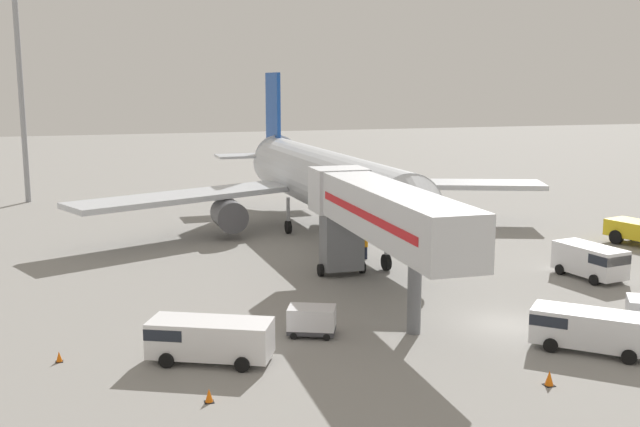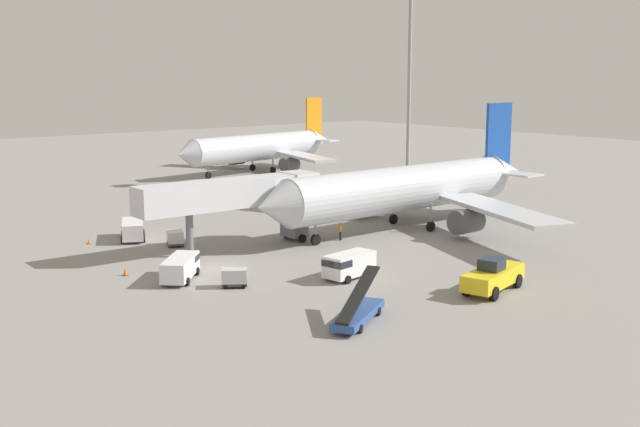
# 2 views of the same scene
# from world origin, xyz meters

# --- Properties ---
(ground_plane) EXTENTS (300.00, 300.00, 0.00)m
(ground_plane) POSITION_xyz_m (0.00, 0.00, 0.00)
(ground_plane) COLOR gray
(airplane_at_gate) EXTENTS (41.65, 40.17, 13.34)m
(airplane_at_gate) POSITION_xyz_m (-1.97, 25.73, 4.44)
(airplane_at_gate) COLOR silver
(airplane_at_gate) RESTS_ON ground
(jet_bridge) EXTENTS (3.60, 19.23, 6.98)m
(jet_bridge) POSITION_xyz_m (-4.99, 5.79, 5.21)
(jet_bridge) COLOR silver
(jet_bridge) RESTS_ON ground
(pushback_tug) EXTENTS (4.14, 7.42, 2.72)m
(pushback_tug) POSITION_xyz_m (20.33, 12.81, 1.25)
(pushback_tug) COLOR yellow
(pushback_tug) RESTS_ON ground
(belt_loader_truck) EXTENTS (4.92, 6.78, 3.25)m
(belt_loader_truck) POSITION_xyz_m (19.58, -0.58, 0.77)
(belt_loader_truck) COLOR #2D4C8E
(belt_loader_truck) RESTS_ON ground
(service_van_near_right) EXTENTS (5.91, 4.28, 1.91)m
(service_van_near_right) POSITION_xyz_m (-15.64, -0.54, 1.11)
(service_van_near_right) COLOR white
(service_van_near_right) RESTS_ON ground
(service_van_far_center) EXTENTS (2.92, 5.00, 2.13)m
(service_van_far_center) POSITION_xyz_m (10.17, 6.58, 1.22)
(service_van_far_center) COLOR white
(service_van_far_center) RESTS_ON ground
(service_van_near_left) EXTENTS (5.40, 5.25, 1.91)m
(service_van_near_left) POSITION_xyz_m (1.75, -4.52, 1.11)
(service_van_near_left) COLOR white
(service_van_near_left) RESTS_ON ground
(baggage_cart_rear_right) EXTENTS (2.22, 2.40, 1.51)m
(baggage_cart_rear_right) POSITION_xyz_m (6.55, -2.33, 0.83)
(baggage_cart_rear_right) COLOR #38383D
(baggage_cart_rear_right) RESTS_ON ground
(baggage_cart_rear_left) EXTENTS (2.73, 2.29, 1.48)m
(baggage_cart_rear_left) POSITION_xyz_m (-10.12, 1.35, 0.82)
(baggage_cart_rear_left) COLOR #38383D
(baggage_cart_rear_left) RESTS_ON ground
(ground_crew_worker_foreground) EXTENTS (0.38, 0.38, 1.87)m
(ground_crew_worker_foreground) POSITION_xyz_m (-1.82, 15.83, 0.99)
(ground_crew_worker_foreground) COLOR #1E2333
(ground_crew_worker_foreground) RESTS_ON ground
(safety_cone_alpha) EXTENTS (0.43, 0.43, 0.65)m
(safety_cone_alpha) POSITION_xyz_m (-2.40, -7.57, 0.32)
(safety_cone_alpha) COLOR black
(safety_cone_alpha) RESTS_ON ground
(safety_cone_bravo) EXTENTS (0.33, 0.33, 0.50)m
(safety_cone_bravo) POSITION_xyz_m (-22.09, 1.29, 0.25)
(safety_cone_bravo) COLOR black
(safety_cone_bravo) RESTS_ON ground
(safety_cone_charlie) EXTENTS (0.37, 0.37, 0.57)m
(safety_cone_charlie) POSITION_xyz_m (-16.26, -5.03, 0.28)
(safety_cone_charlie) COLOR black
(safety_cone_charlie) RESTS_ON ground
(airplane_background) EXTENTS (35.17, 34.58, 12.38)m
(airplane_background) POSITION_xyz_m (-52.82, 40.86, 4.24)
(airplane_background) COLOR silver
(airplane_background) RESTS_ON ground
(apron_light_mast) EXTENTS (2.40, 2.40, 31.19)m
(apron_light_mast) POSITION_xyz_m (-26.68, 50.16, 21.00)
(apron_light_mast) COLOR #93969B
(apron_light_mast) RESTS_ON ground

